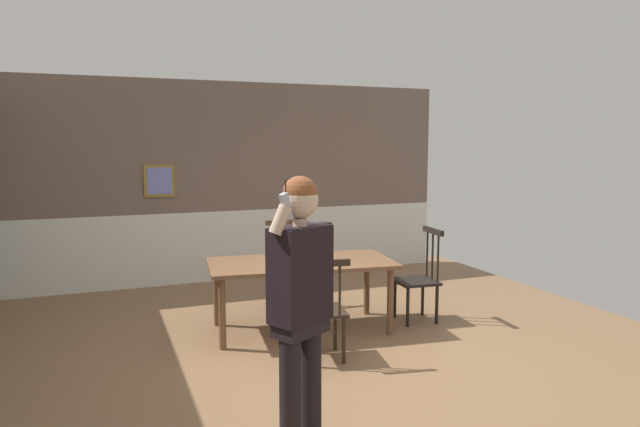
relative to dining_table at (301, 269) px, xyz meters
name	(u,v)px	position (x,y,z in m)	size (l,w,h in m)	color
ground_plane	(318,360)	(-0.14, -0.85, -0.67)	(7.49, 7.49, 0.00)	#846042
room_back_partition	(233,186)	(-0.14, 2.56, 0.70)	(6.46, 0.17, 2.85)	#756056
dining_table	(301,269)	(0.00, 0.00, 0.00)	(2.03, 1.18, 0.75)	brown
chair_near_window	(419,278)	(1.34, -0.17, -0.18)	(0.47, 0.47, 1.04)	black
chair_by_doorway	(321,310)	(-0.11, -0.86, -0.20)	(0.52, 0.52, 0.97)	#2D2319
chair_at_table_head	(285,268)	(0.10, 0.86, -0.18)	(0.42, 0.42, 1.06)	#513823
person_figure	(301,292)	(-0.79, -2.22, 0.37)	(0.50, 0.38, 1.78)	black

